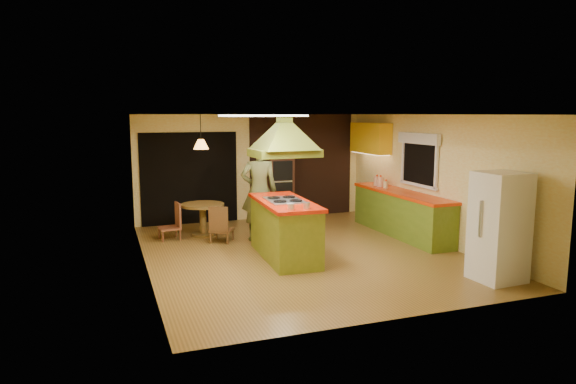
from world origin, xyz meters
name	(u,v)px	position (x,y,z in m)	size (l,w,h in m)	color
ground	(302,253)	(0.00, 0.00, 0.00)	(6.50, 6.50, 0.00)	olive
room_walls	(302,185)	(0.00, 0.00, 1.25)	(5.50, 6.50, 6.50)	#FFF5B6
ceiling_plane	(303,114)	(0.00, 0.00, 2.50)	(6.50, 6.50, 0.00)	silver
brick_panel	(302,166)	(1.25, 3.23, 1.25)	(2.64, 0.03, 2.50)	#381E14
nook_opening	(190,178)	(-1.50, 3.23, 1.05)	(2.20, 0.03, 2.10)	black
right_counter	(401,213)	(2.45, 0.60, 0.46)	(0.62, 3.05, 0.92)	olive
upper_cabinets	(370,138)	(2.57, 2.20, 1.95)	(0.34, 1.40, 0.70)	yellow
window_right	(419,151)	(2.70, 0.40, 1.77)	(0.12, 1.35, 1.06)	black
fluor_panel	(263,116)	(-1.10, -1.20, 2.48)	(1.20, 0.60, 0.03)	white
kitchen_island	(285,229)	(-0.40, -0.18, 0.52)	(0.92, 2.09, 1.04)	olive
range_hood	(284,130)	(-0.40, -0.18, 2.25)	(1.13, 0.84, 0.80)	#5D6A1A
man	(259,191)	(-0.45, 1.20, 1.00)	(0.73, 0.48, 1.99)	brown
refrigerator	(499,227)	(2.22, -2.46, 0.83)	(0.68, 0.65, 1.66)	white
wall_oven	(279,182)	(0.56, 2.95, 0.91)	(0.61, 0.61, 1.82)	#462316
dining_table	(203,213)	(-1.45, 1.94, 0.47)	(0.89, 0.89, 0.67)	brown
chair_left	(169,221)	(-2.15, 1.84, 0.37)	(0.41, 0.41, 0.74)	brown
chair_near	(222,223)	(-1.20, 1.29, 0.37)	(0.41, 0.41, 0.74)	brown
pendant_lamp	(201,144)	(-1.45, 1.94, 1.90)	(0.31, 0.31, 0.20)	#FF9E3F
canister_large	(380,182)	(2.40, 1.39, 1.03)	(0.14, 0.14, 0.21)	#FFE9CD
canister_medium	(377,181)	(2.40, 1.54, 1.02)	(0.15, 0.15, 0.21)	beige
canister_small	(386,185)	(2.40, 1.16, 0.99)	(0.11, 0.11, 0.14)	#FEF5CC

